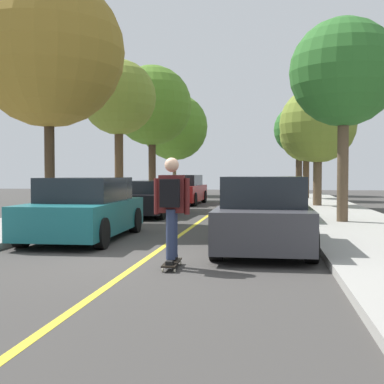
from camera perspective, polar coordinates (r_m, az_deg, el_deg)
ground at (r=9.02m, az=-5.50°, el=-7.70°), size 80.00×80.00×0.00m
center_line at (r=12.90m, az=-1.20°, el=-4.73°), size 0.12×39.20×0.01m
parked_car_left_nearest at (r=12.20m, az=-11.80°, el=-1.91°), size 2.00×4.39×1.43m
parked_car_left_near at (r=18.71m, az=-4.59°, el=-0.64°), size 1.96×4.74×1.28m
parked_car_left_far at (r=25.59m, az=-1.05°, el=0.22°), size 2.01×4.54×1.46m
parked_car_right_nearest at (r=10.27m, az=7.99°, el=-2.51°), size 1.86×4.06×1.47m
parked_car_right_near at (r=16.04m, az=8.15°, el=-0.86°), size 1.91×4.23×1.44m
parked_car_right_far at (r=22.33m, az=8.24°, el=-0.23°), size 2.07×4.10×1.28m
parked_car_right_farthest at (r=28.36m, az=8.27°, el=0.21°), size 1.85×4.24×1.27m
street_tree_left_nearest at (r=16.24m, az=-15.66°, el=14.79°), size 4.48×4.48×7.24m
street_tree_left_near at (r=22.82m, az=-8.15°, el=10.28°), size 3.25×3.25×6.33m
street_tree_left_far at (r=29.11m, az=-4.47°, el=9.52°), size 4.44×4.44×7.42m
street_tree_left_farthest at (r=35.81m, az=-1.96°, el=7.23°), size 4.61×4.61×6.93m
street_tree_right_nearest at (r=15.72m, az=16.51°, el=12.54°), size 3.10×3.10×5.85m
street_tree_right_near at (r=23.15m, az=13.81°, el=7.24°), size 3.33×3.33×5.19m
street_tree_right_far at (r=29.89m, az=12.59°, el=6.14°), size 2.98×2.98×5.06m
street_tree_right_farthest at (r=36.72m, az=11.82°, el=6.76°), size 3.51×3.51×6.22m
fire_hydrant at (r=16.21m, az=-12.23°, el=-1.67°), size 0.20×0.20×0.70m
skateboard at (r=8.35m, az=-2.25°, el=-7.87°), size 0.25×0.85×0.10m
skateboarder at (r=8.21m, az=-2.29°, el=-1.26°), size 0.58×0.70×1.68m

